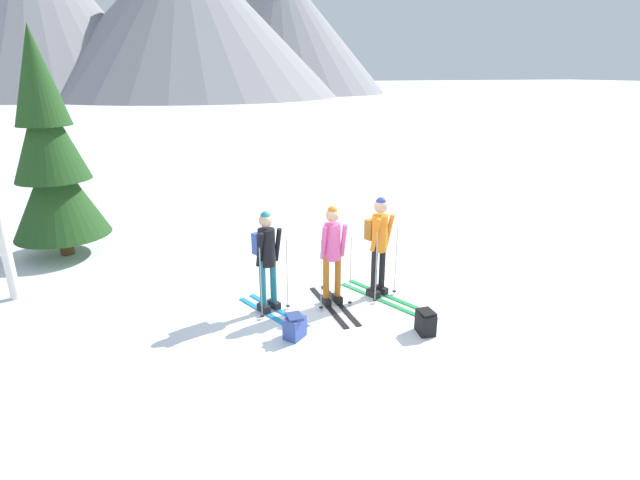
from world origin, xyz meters
name	(u,v)px	position (x,y,z in m)	size (l,w,h in m)	color
ground_plane	(319,305)	(0.00, 0.00, 0.00)	(400.00, 400.00, 0.00)	white
skier_in_black	(267,256)	(-0.88, 0.10, 1.00)	(0.92, 1.57, 1.77)	#1E84D1
skier_in_pink	(332,251)	(0.23, -0.02, 0.99)	(0.61, 1.65, 1.78)	black
skier_in_orange	(379,241)	(1.12, 0.05, 1.06)	(1.01, 1.73, 1.85)	green
pine_tree_near	(51,157)	(-4.57, 4.19, 2.19)	(1.98, 1.98, 4.78)	#51381E
backpack_on_snow_front	(295,327)	(-0.70, -0.92, 0.19)	(0.40, 0.39, 0.38)	#384C99
backpack_on_snow_beside	(426,322)	(1.28, -1.42, 0.19)	(0.28, 0.35, 0.38)	black
mountain_ridge_distant	(180,18)	(3.17, 82.10, 12.07)	(76.52, 52.94, 24.99)	gray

